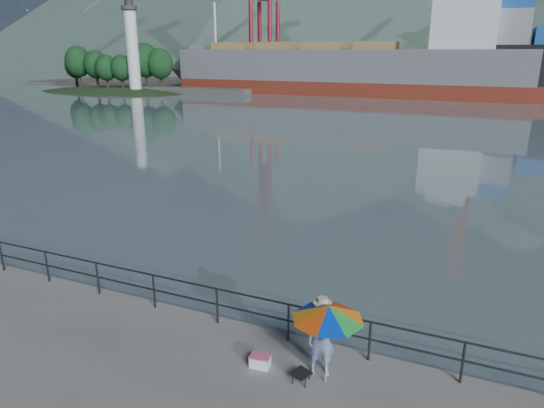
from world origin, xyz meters
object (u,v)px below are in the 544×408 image
(beach_umbrella, at_px, (328,312))
(cooler_bag, at_px, (260,362))
(fisherman, at_px, (321,339))
(bulk_carrier, at_px, (355,68))

(beach_umbrella, distance_m, cooler_bag, 2.20)
(cooler_bag, bearing_deg, fisherman, 8.16)
(fisherman, distance_m, cooler_bag, 1.55)
(fisherman, distance_m, beach_umbrella, 0.91)
(fisherman, relative_size, cooler_bag, 3.90)
(beach_umbrella, height_order, bulk_carrier, bulk_carrier)
(fisherman, xyz_separation_m, beach_umbrella, (0.20, -0.27, 0.85))
(cooler_bag, height_order, bulk_carrier, bulk_carrier)
(bulk_carrier, bearing_deg, beach_umbrella, -75.98)
(cooler_bag, bearing_deg, beach_umbrella, -3.63)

